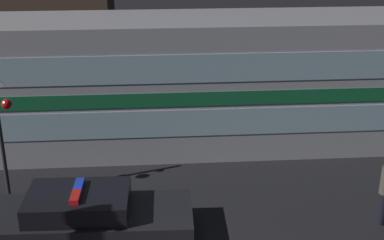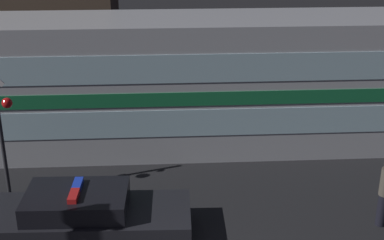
% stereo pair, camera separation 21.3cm
% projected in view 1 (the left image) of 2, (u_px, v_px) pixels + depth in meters
% --- Properties ---
extents(train, '(20.21, 2.97, 4.15)m').
position_uv_depth(train, '(268.00, 82.00, 17.00)').
color(train, '#B7BABF').
rests_on(train, ground_plane).
extents(police_car, '(4.89, 1.92, 1.31)m').
position_uv_depth(police_car, '(86.00, 219.00, 12.42)').
color(police_car, black).
rests_on(police_car, ground_plane).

